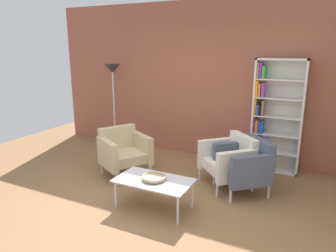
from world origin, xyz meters
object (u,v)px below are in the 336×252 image
bookshelf_tall (273,116)px  armchair_by_bookshelf (245,164)px  armchair_near_window (123,151)px  coffee_table_low (154,182)px  floor_lamp_torchiere (113,79)px  decorative_bowl (154,177)px  armchair_spare_guest (230,160)px

bookshelf_tall → armchair_by_bookshelf: 1.19m
armchair_near_window → armchair_by_bookshelf: 1.96m
bookshelf_tall → armchair_near_window: 2.57m
coffee_table_low → floor_lamp_torchiere: floor_lamp_torchiere is taller
armchair_near_window → armchair_by_bookshelf: size_ratio=0.98×
bookshelf_tall → floor_lamp_torchiere: bookshelf_tall is taller
bookshelf_tall → armchair_near_window: bearing=-147.9°
decorative_bowl → floor_lamp_torchiere: bearing=136.3°
armchair_by_bookshelf → armchair_near_window: bearing=-122.0°
decorative_bowl → armchair_spare_guest: armchair_spare_guest is taller
bookshelf_tall → armchair_by_bookshelf: bookshelf_tall is taller
bookshelf_tall → armchair_by_bookshelf: size_ratio=2.00×
decorative_bowl → floor_lamp_torchiere: (-1.97, 1.88, 1.01)m
decorative_bowl → bookshelf_tall: bearing=61.5°
coffee_table_low → floor_lamp_torchiere: 2.93m
decorative_bowl → armchair_by_bookshelf: size_ratio=0.34×
armchair_near_window → armchair_spare_guest: bearing=-48.2°
coffee_table_low → armchair_near_window: (-0.99, 0.76, 0.05)m
coffee_table_low → armchair_by_bookshelf: (0.95, 1.04, 0.05)m
armchair_near_window → armchair_by_bookshelf: (1.94, 0.28, 0.00)m
armchair_spare_guest → floor_lamp_torchiere: (-2.67, 0.76, 1.03)m
bookshelf_tall → coffee_table_low: size_ratio=1.90×
decorative_bowl → floor_lamp_torchiere: size_ratio=0.18×
armchair_by_bookshelf → floor_lamp_torchiere: bearing=-146.3°
armchair_near_window → floor_lamp_torchiere: floor_lamp_torchiere is taller
armchair_spare_guest → armchair_by_bookshelf: bearing=28.1°
coffee_table_low → armchair_spare_guest: (0.70, 1.12, 0.05)m
floor_lamp_torchiere → armchair_by_bookshelf: bearing=-16.0°
bookshelf_tall → coffee_table_low: 2.45m
armchair_spare_guest → armchair_by_bookshelf: 0.26m
armchair_by_bookshelf → floor_lamp_torchiere: (-2.92, 0.84, 1.03)m
decorative_bowl → armchair_spare_guest: bearing=58.1°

